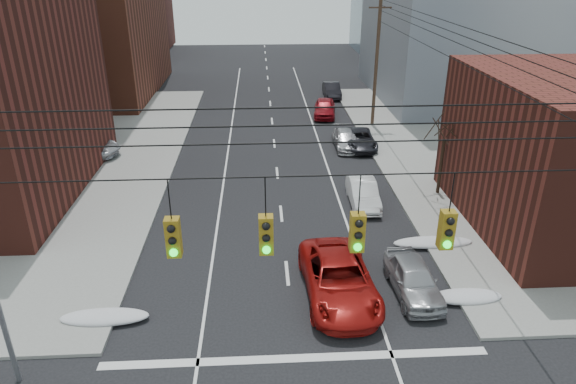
{
  "coord_description": "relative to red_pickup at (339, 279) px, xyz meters",
  "views": [
    {
      "loc": [
        -1.09,
        -7.74,
        13.14
      ],
      "look_at": [
        0.18,
        14.36,
        3.0
      ],
      "focal_mm": 32.0,
      "sensor_mm": 36.0,
      "label": 1
    }
  ],
  "objects": [
    {
      "name": "building_brick_far",
      "position": [
        -28.07,
        63.84,
        5.15
      ],
      "size": [
        22.0,
        18.0,
        12.0
      ],
      "primitive_type": "cube",
      "color": "#502018",
      "rests_on": "ground"
    },
    {
      "name": "utility_pole_far",
      "position": [
        6.43,
        23.84,
        4.93
      ],
      "size": [
        2.2,
        0.28,
        11.0
      ],
      "color": "#473323",
      "rests_on": "ground"
    },
    {
      "name": "traffic_signals",
      "position": [
        -1.98,
        -7.19,
        6.32
      ],
      "size": [
        17.0,
        0.42,
        2.02
      ],
      "color": "black",
      "rests_on": "ground"
    },
    {
      "name": "bare_tree",
      "position": [
        7.51,
        9.84,
        1.47
      ],
      "size": [
        2.09,
        2.2,
        4.93
      ],
      "color": "black",
      "rests_on": "ground"
    },
    {
      "name": "snow_nw",
      "position": [
        -9.47,
        -1.16,
        -0.64
      ],
      "size": [
        3.5,
        1.08,
        0.42
      ],
      "primitive_type": "ellipsoid",
      "color": "silver",
      "rests_on": "ground"
    },
    {
      "name": "snow_ne",
      "position": [
        5.33,
        -0.66,
        -0.64
      ],
      "size": [
        3.0,
        1.08,
        0.42
      ],
      "primitive_type": "ellipsoid",
      "color": "silver",
      "rests_on": "ground"
    },
    {
      "name": "snow_east_far",
      "position": [
        5.33,
        3.84,
        -0.64
      ],
      "size": [
        4.0,
        1.08,
        0.42
      ],
      "primitive_type": "ellipsoid",
      "color": "silver",
      "rests_on": "ground"
    },
    {
      "name": "red_pickup",
      "position": [
        0.0,
        0.0,
        0.0
      ],
      "size": [
        3.08,
        6.24,
        1.7
      ],
      "primitive_type": "imported",
      "rotation": [
        0.0,
        0.0,
        0.04
      ],
      "color": "maroon",
      "rests_on": "ground"
    },
    {
      "name": "parked_car_a",
      "position": [
        3.2,
        0.03,
        -0.11
      ],
      "size": [
        1.91,
        4.4,
        1.48
      ],
      "primitive_type": "imported",
      "rotation": [
        0.0,
        0.0,
        0.04
      ],
      "color": "#A6A7AB",
      "rests_on": "ground"
    },
    {
      "name": "parked_car_b",
      "position": [
        2.73,
        8.78,
        -0.14
      ],
      "size": [
        1.62,
        4.33,
        1.42
      ],
      "primitive_type": "imported",
      "rotation": [
        0.0,
        0.0,
        -0.03
      ],
      "color": "white",
      "rests_on": "ground"
    },
    {
      "name": "parked_car_c",
      "position": [
        4.33,
        18.52,
        -0.19
      ],
      "size": [
        2.32,
        4.84,
        1.33
      ],
      "primitive_type": "imported",
      "rotation": [
        0.0,
        0.0,
        -0.02
      ],
      "color": "black",
      "rests_on": "ground"
    },
    {
      "name": "parked_car_d",
      "position": [
        3.31,
        18.57,
        -0.22
      ],
      "size": [
        1.79,
        4.39,
        1.27
      ],
      "primitive_type": "imported",
      "rotation": [
        0.0,
        0.0,
        -0.0
      ],
      "color": "#B2B1B6",
      "rests_on": "ground"
    },
    {
      "name": "parked_car_e",
      "position": [
        2.73,
        27.05,
        -0.06
      ],
      "size": [
        2.49,
        4.85,
        1.58
      ],
      "primitive_type": "imported",
      "rotation": [
        0.0,
        0.0,
        -0.14
      ],
      "color": "maroon",
      "rests_on": "ground"
    },
    {
      "name": "parked_car_f",
      "position": [
        4.33,
        34.03,
        -0.12
      ],
      "size": [
        1.57,
        4.43,
        1.46
      ],
      "primitive_type": "imported",
      "rotation": [
        0.0,
        0.0,
        -0.01
      ],
      "color": "black",
      "rests_on": "ground"
    },
    {
      "name": "lot_car_a",
      "position": [
        -17.01,
        9.47,
        0.06
      ],
      "size": [
        4.84,
        2.4,
        1.52
      ],
      "primitive_type": "imported",
      "rotation": [
        0.0,
        0.0,
        1.39
      ],
      "color": "silver",
      "rests_on": "sidewalk_nw"
    },
    {
      "name": "lot_car_b",
      "position": [
        -15.82,
        17.5,
        0.03
      ],
      "size": [
        5.71,
        3.63,
        1.47
      ],
      "primitive_type": "imported",
      "rotation": [
        0.0,
        0.0,
        1.33
      ],
      "color": "#ACACB1",
      "rests_on": "sidewalk_nw"
    },
    {
      "name": "lot_car_d",
      "position": [
        -18.49,
        19.92,
        0.04
      ],
      "size": [
        4.68,
        3.15,
        1.48
      ],
      "primitive_type": "imported",
      "rotation": [
        0.0,
        0.0,
        1.93
      ],
      "color": "#B0AFB4",
      "rests_on": "sidewalk_nw"
    }
  ]
}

